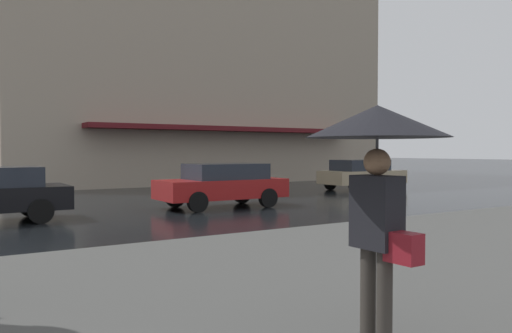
% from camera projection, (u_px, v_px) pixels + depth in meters
% --- Properties ---
extents(haussmann_block_corner, '(18.52, 22.60, 19.22)m').
position_uv_depth(haussmann_block_corner, '(168.00, 41.00, 35.04)').
color(haussmann_block_corner, tan).
rests_on(haussmann_block_corner, ground_plane).
extents(car_champagne, '(1.85, 4.10, 1.41)m').
position_uv_depth(car_champagne, '(362.00, 174.00, 23.75)').
color(car_champagne, tan).
rests_on(car_champagne, ground_plane).
extents(car_red, '(1.85, 4.10, 1.41)m').
position_uv_depth(car_red, '(223.00, 184.00, 16.39)').
color(car_red, maroon).
rests_on(car_red, ground_plane).
extents(pedestrian_with_floral_umbrella, '(1.17, 1.17, 2.03)m').
position_uv_depth(pedestrian_with_floral_umbrella, '(378.00, 147.00, 4.15)').
color(pedestrian_with_floral_umbrella, black).
rests_on(pedestrian_with_floral_umbrella, sidewalk_pavement).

